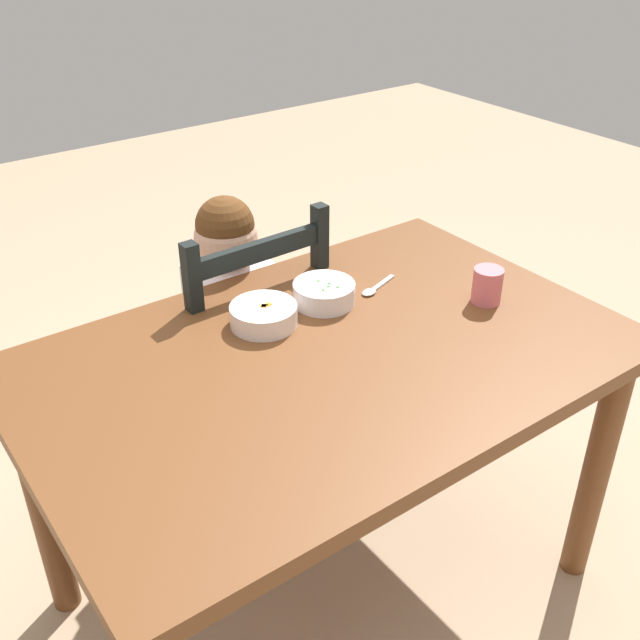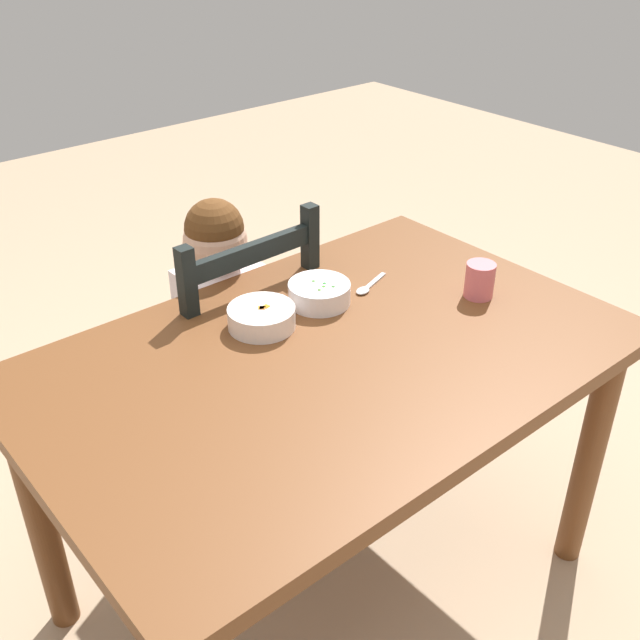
{
  "view_description": "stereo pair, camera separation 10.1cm",
  "coord_description": "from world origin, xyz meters",
  "px_view_note": "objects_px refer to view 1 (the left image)",
  "views": [
    {
      "loc": [
        -0.83,
        -1.1,
        1.67
      ],
      "look_at": [
        0.02,
        0.05,
        0.81
      ],
      "focal_mm": 41.99,
      "sensor_mm": 36.0,
      "label": 1
    },
    {
      "loc": [
        -0.91,
        -1.04,
        1.67
      ],
      "look_at": [
        0.02,
        0.05,
        0.81
      ],
      "focal_mm": 41.99,
      "sensor_mm": 36.0,
      "label": 2
    }
  ],
  "objects_px": {
    "bowl_of_carrots": "(264,315)",
    "child_figure": "(236,310)",
    "drinking_cup": "(487,286)",
    "dining_table": "(328,392)",
    "bowl_of_peas": "(324,293)",
    "spoon": "(373,289)",
    "dining_chair": "(239,362)"
  },
  "relations": [
    {
      "from": "drinking_cup",
      "to": "bowl_of_peas",
      "type": "bearing_deg",
      "value": 144.7
    },
    {
      "from": "dining_table",
      "to": "bowl_of_peas",
      "type": "relative_size",
      "value": 8.72
    },
    {
      "from": "child_figure",
      "to": "bowl_of_peas",
      "type": "xyz_separation_m",
      "value": [
        0.09,
        -0.29,
        0.16
      ]
    },
    {
      "from": "bowl_of_carrots",
      "to": "drinking_cup",
      "type": "bearing_deg",
      "value": -24.73
    },
    {
      "from": "dining_table",
      "to": "child_figure",
      "type": "height_order",
      "value": "child_figure"
    },
    {
      "from": "dining_table",
      "to": "drinking_cup",
      "type": "distance_m",
      "value": 0.48
    },
    {
      "from": "dining_table",
      "to": "bowl_of_carrots",
      "type": "distance_m",
      "value": 0.23
    },
    {
      "from": "drinking_cup",
      "to": "dining_table",
      "type": "bearing_deg",
      "value": 174.01
    },
    {
      "from": "bowl_of_peas",
      "to": "spoon",
      "type": "relative_size",
      "value": 1.12
    },
    {
      "from": "dining_table",
      "to": "child_figure",
      "type": "relative_size",
      "value": 1.4
    },
    {
      "from": "dining_table",
      "to": "dining_chair",
      "type": "distance_m",
      "value": 0.52
    },
    {
      "from": "bowl_of_peas",
      "to": "drinking_cup",
      "type": "distance_m",
      "value": 0.4
    },
    {
      "from": "child_figure",
      "to": "bowl_of_carrots",
      "type": "height_order",
      "value": "child_figure"
    },
    {
      "from": "child_figure",
      "to": "drinking_cup",
      "type": "xyz_separation_m",
      "value": [
        0.41,
        -0.52,
        0.17
      ]
    },
    {
      "from": "dining_chair",
      "to": "bowl_of_carrots",
      "type": "relative_size",
      "value": 5.9
    },
    {
      "from": "dining_chair",
      "to": "bowl_of_carrots",
      "type": "bearing_deg",
      "value": -106.55
    },
    {
      "from": "dining_chair",
      "to": "child_figure",
      "type": "distance_m",
      "value": 0.18
    },
    {
      "from": "dining_table",
      "to": "bowl_of_peas",
      "type": "bearing_deg",
      "value": 55.88
    },
    {
      "from": "bowl_of_peas",
      "to": "bowl_of_carrots",
      "type": "xyz_separation_m",
      "value": [
        -0.17,
        0.0,
        -0.0
      ]
    },
    {
      "from": "dining_chair",
      "to": "bowl_of_peas",
      "type": "height_order",
      "value": "dining_chair"
    },
    {
      "from": "dining_table",
      "to": "bowl_of_carrots",
      "type": "xyz_separation_m",
      "value": [
        -0.05,
        0.18,
        0.13
      ]
    },
    {
      "from": "child_figure",
      "to": "bowl_of_carrots",
      "type": "xyz_separation_m",
      "value": [
        -0.09,
        -0.29,
        0.16
      ]
    },
    {
      "from": "bowl_of_peas",
      "to": "spoon",
      "type": "bearing_deg",
      "value": -10.14
    },
    {
      "from": "dining_table",
      "to": "bowl_of_peas",
      "type": "height_order",
      "value": "bowl_of_peas"
    },
    {
      "from": "bowl_of_carrots",
      "to": "spoon",
      "type": "xyz_separation_m",
      "value": [
        0.31,
        -0.02,
        -0.02
      ]
    },
    {
      "from": "child_figure",
      "to": "bowl_of_carrots",
      "type": "distance_m",
      "value": 0.34
    },
    {
      "from": "bowl_of_peas",
      "to": "bowl_of_carrots",
      "type": "bearing_deg",
      "value": 179.98
    },
    {
      "from": "bowl_of_carrots",
      "to": "child_figure",
      "type": "bearing_deg",
      "value": 73.38
    },
    {
      "from": "spoon",
      "to": "bowl_of_peas",
      "type": "bearing_deg",
      "value": 169.86
    },
    {
      "from": "dining_table",
      "to": "drinking_cup",
      "type": "xyz_separation_m",
      "value": [
        0.45,
        -0.05,
        0.15
      ]
    },
    {
      "from": "spoon",
      "to": "dining_chair",
      "type": "bearing_deg",
      "value": 124.68
    },
    {
      "from": "child_figure",
      "to": "bowl_of_peas",
      "type": "height_order",
      "value": "child_figure"
    }
  ]
}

